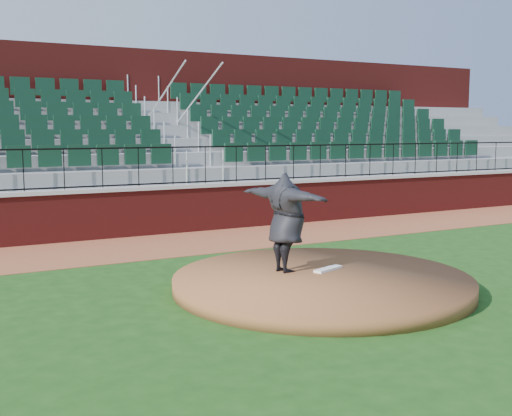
% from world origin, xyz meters
% --- Properties ---
extents(ground, '(90.00, 90.00, 0.00)m').
position_xyz_m(ground, '(0.00, 0.00, 0.00)').
color(ground, '#194213').
rests_on(ground, ground).
extents(warning_track, '(34.00, 3.20, 0.01)m').
position_xyz_m(warning_track, '(0.00, 5.40, 0.01)').
color(warning_track, brown).
rests_on(warning_track, ground).
extents(field_wall, '(34.00, 0.35, 1.20)m').
position_xyz_m(field_wall, '(0.00, 7.00, 0.60)').
color(field_wall, maroon).
rests_on(field_wall, ground).
extents(wall_cap, '(34.00, 0.45, 0.10)m').
position_xyz_m(wall_cap, '(0.00, 7.00, 1.25)').
color(wall_cap, '#B7B7B7').
rests_on(wall_cap, field_wall).
extents(wall_railing, '(34.00, 0.05, 1.00)m').
position_xyz_m(wall_railing, '(0.00, 7.00, 1.80)').
color(wall_railing, black).
rests_on(wall_railing, wall_cap).
extents(seating_stands, '(34.00, 5.10, 4.60)m').
position_xyz_m(seating_stands, '(0.00, 9.72, 2.30)').
color(seating_stands, gray).
rests_on(seating_stands, ground).
extents(concourse_wall, '(34.00, 0.50, 5.50)m').
position_xyz_m(concourse_wall, '(0.00, 12.52, 2.75)').
color(concourse_wall, maroon).
rests_on(concourse_wall, ground).
extents(pitchers_mound, '(5.19, 5.19, 0.25)m').
position_xyz_m(pitchers_mound, '(0.49, 0.00, 0.12)').
color(pitchers_mound, brown).
rests_on(pitchers_mound, ground).
extents(pitching_rubber, '(0.68, 0.38, 0.04)m').
position_xyz_m(pitching_rubber, '(0.82, 0.29, 0.27)').
color(pitching_rubber, white).
rests_on(pitching_rubber, pitchers_mound).
extents(pitcher, '(0.95, 2.25, 1.77)m').
position_xyz_m(pitcher, '(0.09, 0.56, 1.14)').
color(pitcher, black).
rests_on(pitcher, pitchers_mound).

